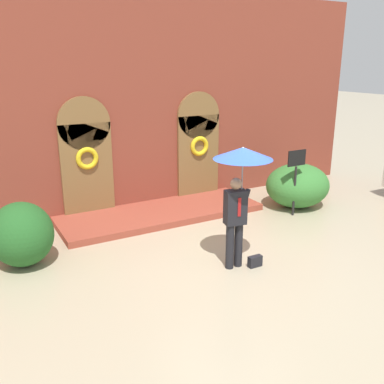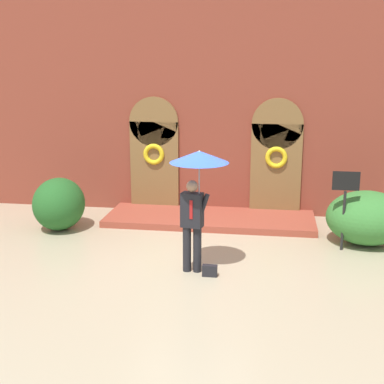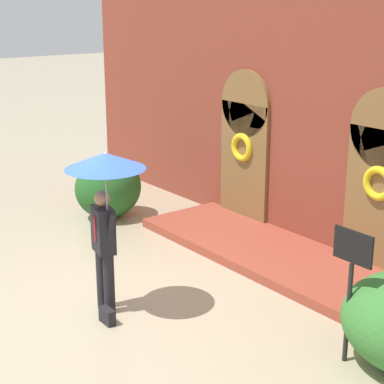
% 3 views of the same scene
% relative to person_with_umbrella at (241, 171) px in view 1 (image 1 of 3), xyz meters
% --- Properties ---
extents(ground_plane, '(80.00, 80.00, 0.00)m').
position_rel_person_with_umbrella_xyz_m(ground_plane, '(-0.14, 0.21, -1.91)').
color(ground_plane, tan).
extents(building_facade, '(14.00, 2.30, 5.60)m').
position_rel_person_with_umbrella_xyz_m(building_facade, '(-0.14, 4.36, 0.77)').
color(building_facade, brown).
rests_on(building_facade, ground).
extents(person_with_umbrella, '(1.10, 1.10, 2.36)m').
position_rel_person_with_umbrella_xyz_m(person_with_umbrella, '(0.00, 0.00, 0.00)').
color(person_with_umbrella, black).
rests_on(person_with_umbrella, ground).
extents(handbag, '(0.28, 0.12, 0.22)m').
position_rel_person_with_umbrella_xyz_m(handbag, '(0.27, -0.20, -1.80)').
color(handbag, black).
rests_on(handbag, ground).
extents(sign_post, '(0.56, 0.06, 1.72)m').
position_rel_person_with_umbrella_xyz_m(sign_post, '(2.90, 1.66, -0.75)').
color(sign_post, black).
rests_on(sign_post, ground).
extents(shrub_left, '(1.21, 1.39, 1.25)m').
position_rel_person_with_umbrella_xyz_m(shrub_left, '(-3.64, 2.14, -1.29)').
color(shrub_left, '#235B23').
rests_on(shrub_left, ground).
extents(shrub_right, '(1.78, 1.59, 1.19)m').
position_rel_person_with_umbrella_xyz_m(shrub_right, '(3.47, 2.16, -1.32)').
color(shrub_right, '#387A33').
rests_on(shrub_right, ground).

